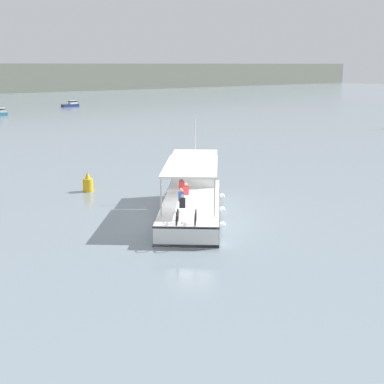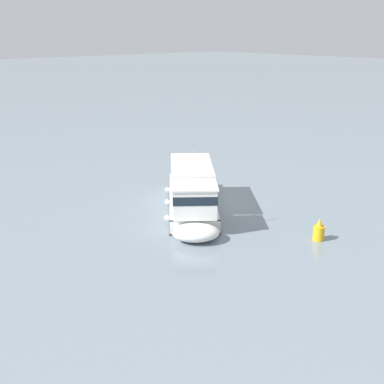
{
  "view_description": "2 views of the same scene",
  "coord_description": "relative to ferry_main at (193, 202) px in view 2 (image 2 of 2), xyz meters",
  "views": [
    {
      "loc": [
        -17.79,
        -23.55,
        8.72
      ],
      "look_at": [
        1.17,
        1.28,
        1.4
      ],
      "focal_mm": 51.23,
      "sensor_mm": 36.0,
      "label": 1
    },
    {
      "loc": [
        25.02,
        27.21,
        12.44
      ],
      "look_at": [
        1.17,
        1.28,
        1.4
      ],
      "focal_mm": 48.64,
      "sensor_mm": 36.0,
      "label": 2
    }
  ],
  "objects": [
    {
      "name": "ground_plane",
      "position": [
        -1.83,
        -2.05,
        -1.02
      ],
      "size": [
        400.0,
        400.0,
        0.0
      ],
      "primitive_type": "plane",
      "color": "gray"
    },
    {
      "name": "ferry_main",
      "position": [
        0.0,
        0.0,
        0.0
      ],
      "size": [
        10.57,
        11.7,
        5.32
      ],
      "color": "white",
      "rests_on": "ground"
    },
    {
      "name": "channel_buoy",
      "position": [
        -2.72,
        8.53,
        -0.45
      ],
      "size": [
        0.7,
        0.7,
        1.4
      ],
      "color": "gold",
      "rests_on": "ground"
    }
  ]
}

